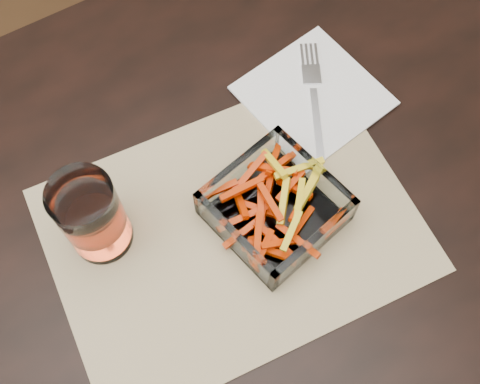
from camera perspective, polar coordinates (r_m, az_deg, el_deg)
name	(u,v)px	position (r m, az deg, el deg)	size (l,w,h in m)	color
dining_table	(156,306)	(0.83, -7.95, -10.65)	(1.60, 0.90, 0.75)	black
placemat	(233,230)	(0.76, -0.66, -3.60)	(0.45, 0.33, 0.00)	tan
glass_bowl	(275,208)	(0.75, 3.34, -1.56)	(0.17, 0.17, 0.06)	white
tumbler	(93,218)	(0.72, -13.78, -2.43)	(0.07, 0.07, 0.13)	white
napkin	(313,95)	(0.85, 6.96, 9.09)	(0.17, 0.17, 0.00)	white
fork	(314,95)	(0.85, 7.01, 9.08)	(0.11, 0.18, 0.00)	silver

